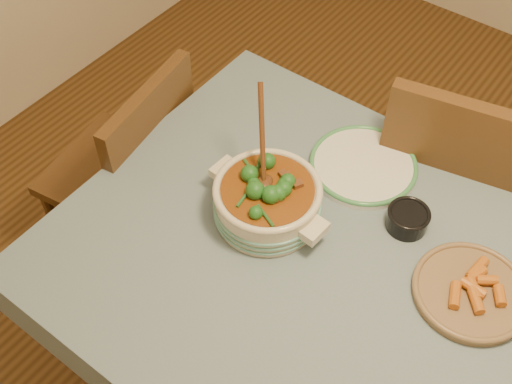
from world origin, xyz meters
TOP-DOWN VIEW (x-y plane):
  - dining_table at (0.00, 0.00)m, footprint 1.68×1.08m
  - stew_casserole at (-0.38, 0.03)m, footprint 0.35×0.29m
  - white_plate at (-0.26, 0.32)m, footprint 0.37×0.37m
  - condiment_bowl at (-0.07, 0.22)m, footprint 0.14×0.14m
  - fried_plate at (0.15, 0.13)m, footprint 0.32×0.32m
  - chair_far at (-0.07, 0.59)m, footprint 0.55×0.55m
  - chair_left at (-0.96, 0.08)m, footprint 0.47×0.47m

SIDE VIEW (x-z plane):
  - chair_left at x=-0.96m, z-range 0.06..0.95m
  - chair_far at x=-0.07m, z-range 0.07..1.06m
  - dining_table at x=0.00m, z-range 0.29..1.04m
  - white_plate at x=-0.26m, z-range 0.76..0.78m
  - fried_plate at x=0.15m, z-range 0.75..0.80m
  - condiment_bowl at x=-0.07m, z-range 0.76..0.82m
  - stew_casserole at x=-0.38m, z-range 0.66..0.99m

